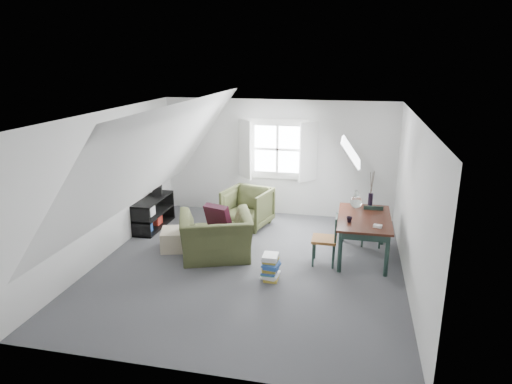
% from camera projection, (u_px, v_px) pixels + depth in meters
% --- Properties ---
extents(floor, '(5.50, 5.50, 0.00)m').
position_uv_depth(floor, '(249.00, 266.00, 7.62)').
color(floor, '#454549').
rests_on(floor, ground).
extents(ceiling, '(5.50, 5.50, 0.00)m').
position_uv_depth(ceiling, '(248.00, 115.00, 6.91)').
color(ceiling, white).
rests_on(ceiling, wall_back).
extents(wall_back, '(5.00, 0.00, 5.00)m').
position_uv_depth(wall_back, '(278.00, 158.00, 9.84)').
color(wall_back, silver).
rests_on(wall_back, ground).
extents(wall_front, '(5.00, 0.00, 5.00)m').
position_uv_depth(wall_front, '(187.00, 270.00, 4.69)').
color(wall_front, silver).
rests_on(wall_front, ground).
extents(wall_left, '(0.00, 5.50, 5.50)m').
position_uv_depth(wall_left, '(106.00, 185.00, 7.78)').
color(wall_left, silver).
rests_on(wall_left, ground).
extents(wall_right, '(0.00, 5.50, 5.50)m').
position_uv_depth(wall_right, '(412.00, 205.00, 6.75)').
color(wall_right, silver).
rests_on(wall_right, ground).
extents(slope_left, '(3.19, 5.50, 4.48)m').
position_uv_depth(slope_left, '(156.00, 157.00, 7.43)').
color(slope_left, white).
rests_on(slope_left, wall_left).
extents(slope_right, '(3.19, 5.50, 4.48)m').
position_uv_depth(slope_right, '(349.00, 167.00, 6.80)').
color(slope_right, white).
rests_on(slope_right, wall_right).
extents(dormer_window, '(1.71, 0.35, 1.30)m').
position_uv_depth(dormer_window, '(277.00, 150.00, 9.71)').
color(dormer_window, white).
rests_on(dormer_window, wall_back).
extents(skylight, '(0.35, 0.75, 0.47)m').
position_uv_depth(skylight, '(351.00, 152.00, 8.02)').
color(skylight, white).
rests_on(skylight, slope_right).
extents(armchair_near, '(1.49, 1.40, 0.78)m').
position_uv_depth(armchair_near, '(216.00, 257.00, 7.94)').
color(armchair_near, '#3D4224').
rests_on(armchair_near, floor).
extents(armchair_far, '(1.05, 1.06, 0.80)m').
position_uv_depth(armchair_far, '(248.00, 226.00, 9.41)').
color(armchair_far, '#3D4224').
rests_on(armchair_far, floor).
extents(throw_pillow, '(0.51, 0.39, 0.47)m').
position_uv_depth(throw_pillow, '(218.00, 217.00, 7.89)').
color(throw_pillow, '#3A1020').
rests_on(throw_pillow, armchair_near).
extents(ottoman, '(0.67, 0.67, 0.36)m').
position_uv_depth(ottoman, '(177.00, 239.00, 8.25)').
color(ottoman, tan).
rests_on(ottoman, floor).
extents(dining_table, '(0.88, 1.47, 0.74)m').
position_uv_depth(dining_table, '(364.00, 222.00, 7.77)').
color(dining_table, black).
rests_on(dining_table, floor).
extents(demijohn, '(0.23, 0.23, 0.32)m').
position_uv_depth(demijohn, '(356.00, 201.00, 8.16)').
color(demijohn, silver).
rests_on(demijohn, dining_table).
extents(vase_twigs, '(0.09, 0.10, 0.67)m').
position_uv_depth(vase_twigs, '(370.00, 200.00, 8.20)').
color(vase_twigs, black).
rests_on(vase_twigs, dining_table).
extents(cup, '(0.11, 0.11, 0.09)m').
position_uv_depth(cup, '(349.00, 222.00, 7.51)').
color(cup, black).
rests_on(cup, dining_table).
extents(paper_box, '(0.15, 0.12, 0.04)m').
position_uv_depth(paper_box, '(378.00, 226.00, 7.27)').
color(paper_box, white).
rests_on(paper_box, dining_table).
extents(dining_chair_far, '(0.38, 0.38, 0.81)m').
position_uv_depth(dining_chair_far, '(372.00, 224.00, 8.33)').
color(dining_chair_far, brown).
rests_on(dining_chair_far, floor).
extents(dining_chair_near, '(0.41, 0.41, 0.86)m').
position_uv_depth(dining_chair_near, '(326.00, 239.00, 7.57)').
color(dining_chair_near, brown).
rests_on(dining_chair_near, floor).
extents(media_shelf, '(0.40, 1.21, 0.62)m').
position_uv_depth(media_shelf, '(153.00, 215.00, 9.23)').
color(media_shelf, black).
rests_on(media_shelf, floor).
extents(electronics_box, '(0.25, 0.30, 0.20)m').
position_uv_depth(electronics_box, '(157.00, 191.00, 9.38)').
color(electronics_box, black).
rests_on(electronics_box, media_shelf).
extents(magazine_stack, '(0.30, 0.36, 0.41)m').
position_uv_depth(magazine_stack, '(271.00, 267.00, 7.10)').
color(magazine_stack, '#B29933').
rests_on(magazine_stack, floor).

